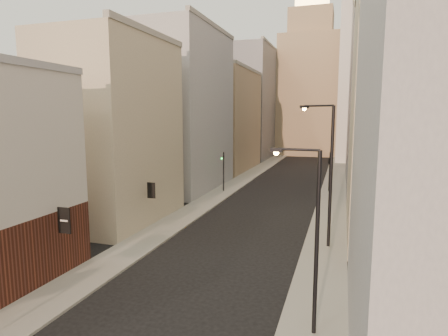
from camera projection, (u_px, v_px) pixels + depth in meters
sidewalk_left at (251, 175)px, 59.88m from camera, size 3.00×140.00×0.15m
sidewalk_right at (335, 179)px, 55.96m from camera, size 3.00×140.00×0.15m
left_bldg_beige at (113, 132)px, 33.09m from camera, size 8.00×12.00×16.00m
left_bldg_grey at (186, 111)px, 47.90m from camera, size 8.00×16.00×20.00m
left_bldg_tan at (227, 121)px, 65.09m from camera, size 8.00×18.00×17.00m
left_bldg_wingrid at (254, 104)px, 83.47m from camera, size 8.00×20.00×24.00m
right_bldg_beige at (406, 108)px, 29.34m from camera, size 8.00×16.00×20.00m
right_bldg_wingrid at (383, 87)px, 47.79m from camera, size 8.00×20.00×26.00m
highrise at (407, 29)px, 70.63m from camera, size 21.00×23.00×51.20m
clock_tower at (310, 82)px, 90.68m from camera, size 14.00×14.00×44.90m
white_tower at (360, 69)px, 74.02m from camera, size 8.00×8.00×41.50m
streetlamp_near at (312, 232)px, 15.59m from camera, size 2.13×0.26×8.10m
streetlamp_mid at (328, 168)px, 26.24m from camera, size 2.51×1.25×10.19m
traffic_light_left at (224, 163)px, 46.04m from camera, size 0.59×0.52×5.00m
traffic_light_right at (330, 161)px, 45.92m from camera, size 0.64×0.62×5.00m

